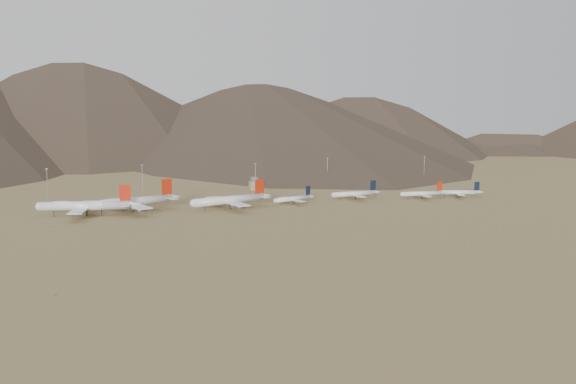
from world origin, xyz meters
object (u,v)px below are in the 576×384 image
object	(u,v)px
control_tower	(254,184)
narrowbody_b	(356,194)
widebody_centre	(131,202)
widebody_east	(229,200)
narrowbody_a	(294,199)
widebody_west	(85,206)

from	to	relation	value
control_tower	narrowbody_b	bearing A→B (deg)	-50.69
widebody_centre	widebody_east	distance (m)	72.78
widebody_centre	narrowbody_a	bearing A→B (deg)	-19.16
narrowbody_b	control_tower	world-z (taller)	narrowbody_b
widebody_west	control_tower	bearing A→B (deg)	43.50
widebody_centre	narrowbody_b	xyz separation A→B (m)	(183.17, 6.96, -2.89)
narrowbody_b	control_tower	distance (m)	105.16
narrowbody_a	widebody_west	bearing A→B (deg)	163.39
widebody_west	narrowbody_b	distance (m)	216.08
widebody_east	narrowbody_a	size ratio (longest dim) A/B	1.76
widebody_centre	control_tower	xyz separation A→B (m)	(116.55, 88.33, -2.55)
widebody_east	narrowbody_b	distance (m)	111.87
widebody_centre	widebody_east	xyz separation A→B (m)	(72.33, -8.01, -0.65)
widebody_east	control_tower	xyz separation A→B (m)	(44.22, 96.33, -1.90)
narrowbody_a	narrowbody_b	size ratio (longest dim) A/B	0.84
widebody_centre	widebody_west	bearing A→B (deg)	170.39
widebody_west	widebody_east	xyz separation A→B (m)	(104.86, -2.44, -0.41)
narrowbody_a	narrowbody_b	world-z (taller)	narrowbody_b
widebody_east	widebody_centre	bearing A→B (deg)	157.86
narrowbody_a	control_tower	xyz separation A→B (m)	(-10.11, 87.95, 0.98)
narrowbody_a	widebody_east	bearing A→B (deg)	170.03
widebody_east	narrowbody_b	world-z (taller)	widebody_east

